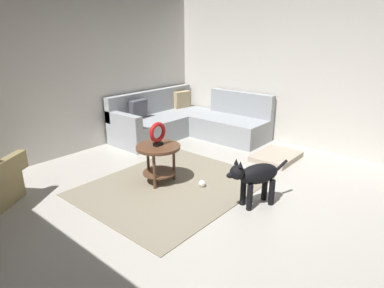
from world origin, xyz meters
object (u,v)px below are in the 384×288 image
at_px(dog, 255,176).
at_px(dog_toy_ball, 202,184).
at_px(sectional_couch, 188,122).
at_px(side_table, 158,154).
at_px(torus_sculpture, 158,133).
at_px(dog_bed_mat, 276,157).

bearing_deg(dog, dog_toy_ball, 27.77).
distance_m(sectional_couch, side_table, 2.17).
bearing_deg(dog_toy_ball, sectional_couch, 45.96).
bearing_deg(sectional_couch, torus_sculpture, -149.40).
relative_size(sectional_couch, dog_bed_mat, 2.81).
relative_size(dog_bed_mat, dog, 1.02).
bearing_deg(torus_sculpture, dog, -77.44).
height_order(dog_bed_mat, dog, dog).
relative_size(side_table, dog_toy_ball, 6.17).
bearing_deg(dog, torus_sculpture, 38.23).
height_order(dog, dog_toy_ball, dog).
distance_m(side_table, dog_bed_mat, 2.07).
distance_m(sectional_couch, torus_sculpture, 2.20).
height_order(torus_sculpture, dog, torus_sculpture).
distance_m(sectional_couch, dog_bed_mat, 1.96).
relative_size(side_table, dog_bed_mat, 0.75).
bearing_deg(dog, sectional_couch, -7.17).
height_order(side_table, torus_sculpture, torus_sculpture).
bearing_deg(dog_bed_mat, dog_toy_ball, 169.53).
bearing_deg(dog_bed_mat, torus_sculpture, 155.60).
bearing_deg(torus_sculpture, side_table, 75.96).
bearing_deg(sectional_couch, dog_bed_mat, -90.16).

